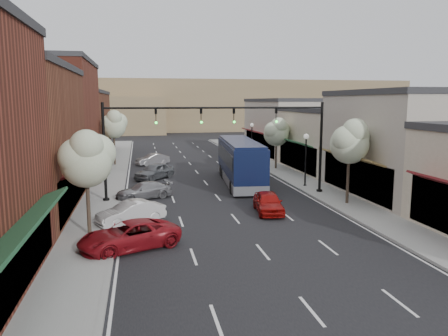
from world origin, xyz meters
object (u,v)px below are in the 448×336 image
tree_right_far (277,131)px  tree_left_far (114,124)px  red_hatchback (268,202)px  parked_car_a (129,236)px  parked_car_e (153,159)px  lamp_post_far (252,135)px  parked_car_b (131,213)px  tree_left_near (87,158)px  lamp_post_near (306,151)px  signal_mast_right (291,134)px  parked_car_c (144,191)px  tree_right_near (351,141)px  coach_bus (240,161)px  signal_mast_left (139,136)px  parked_car_d (155,171)px

tree_right_far → tree_left_far: tree_left_far is taller
red_hatchback → parked_car_a: 10.14m
parked_car_e → lamp_post_far: bearing=74.3°
tree_left_far → lamp_post_far: tree_left_far is taller
lamp_post_far → parked_car_b: (-14.00, -25.87, -2.35)m
tree_left_near → parked_car_b: (2.05, 2.19, -3.56)m
lamp_post_near → red_hatchback: bearing=-125.9°
lamp_post_far → parked_car_e: bearing=-169.6°
signal_mast_right → parked_car_b: (-11.82, -5.87, -3.96)m
signal_mast_right → parked_car_c: (-10.99, 0.72, -4.02)m
parked_car_b → tree_left_near: bearing=-70.9°
tree_left_near → lamp_post_near: 19.25m
parked_car_a → parked_car_c: 11.12m
lamp_post_far → red_hatchback: lamp_post_far is taller
tree_right_near → coach_bus: bearing=120.5°
signal_mast_left → tree_right_near: 14.55m
tree_left_near → tree_left_far: (-0.00, 26.00, 0.38)m
tree_right_near → tree_left_far: bearing=127.0°
tree_left_near → lamp_post_far: (16.05, 28.06, -1.22)m
coach_bus → parked_car_b: (-9.09, -11.08, -1.29)m
signal_mast_left → tree_left_far: (-2.63, 17.95, -0.02)m
signal_mast_right → coach_bus: signal_mast_right is taller
coach_bus → tree_right_near: bearing=-54.5°
parked_car_c → signal_mast_right: bearing=67.2°
tree_right_far → parked_car_a: bearing=-123.1°
parked_car_c → parked_car_e: 17.11m
tree_right_near → tree_right_far: tree_right_near is taller
parked_car_a → signal_mast_right: bearing=107.8°
tree_right_far → coach_bus: tree_right_far is taller
tree_left_far → parked_car_c: (2.88, -17.23, -4.00)m
signal_mast_right → tree_right_far: bearing=77.1°
lamp_post_near → parked_car_a: lamp_post_near is taller
parked_car_b → parked_car_e: bearing=147.5°
signal_mast_left → tree_right_far: bearing=40.5°
tree_right_far → tree_left_far: 17.66m
parked_car_e → tree_left_far: bearing=-118.3°
signal_mast_left → parked_car_e: size_ratio=2.18×
parked_car_b → parked_car_e: (2.00, 23.66, -0.04)m
coach_bus → lamp_post_near: bearing=-23.9°
lamp_post_near → parked_car_a: size_ratio=0.91×
lamp_post_far → parked_car_a: lamp_post_far is taller
signal_mast_left → red_hatchback: 10.21m
coach_bus → parked_car_d: size_ratio=2.88×
lamp_post_near → coach_bus: bearing=151.1°
signal_mast_left → tree_right_near: (13.97, -4.05, -0.17)m
tree_right_near → red_hatchback: 7.12m
tree_left_near → parked_car_d: 17.53m
signal_mast_left → parked_car_d: 9.59m
coach_bus → parked_car_a: bearing=-115.2°
parked_car_c → parked_car_d: (1.06, 7.95, 0.14)m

